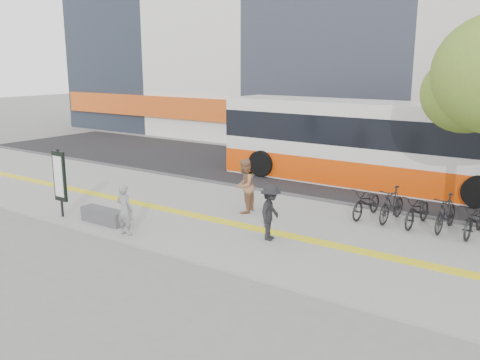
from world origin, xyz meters
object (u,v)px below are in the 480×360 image
Objects in this scene: pedestrian_tan at (244,186)px; bench at (103,216)px; bus at (371,146)px; signboard at (60,177)px; seated_woman at (125,210)px; pedestrian_dark at (271,212)px.

bench is at bearing -53.86° from pedestrian_tan.
bus reaches higher than bench.
pedestrian_tan is (2.92, 3.41, 0.67)m from bench.
bus reaches higher than signboard.
pedestrian_tan is at bearing 39.40° from signboard.
signboard is 0.18× the size of bus.
seated_woman is at bearing -14.93° from bench.
signboard reaches higher than seated_woman.
bus reaches higher than pedestrian_dark.
signboard is 1.40× the size of pedestrian_dark.
pedestrian_dark is at bearing -88.35° from bus.
bus is at bearing 57.51° from signboard.
bus is 6.59m from pedestrian_tan.
seated_woman is at bearing -108.60° from bus.
bench is 1.09× the size of seated_woman.
pedestrian_dark is (6.60, 1.94, -0.50)m from signboard.
pedestrian_tan is at bearing -115.94° from seated_woman.
signboard is at bearing -5.00° from seated_woman.
pedestrian_tan is (1.54, 3.77, 0.16)m from seated_woman.
bus is 8.46× the size of seated_woman.
pedestrian_tan is at bearing -106.40° from bus.
signboard is 3.03m from seated_woman.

